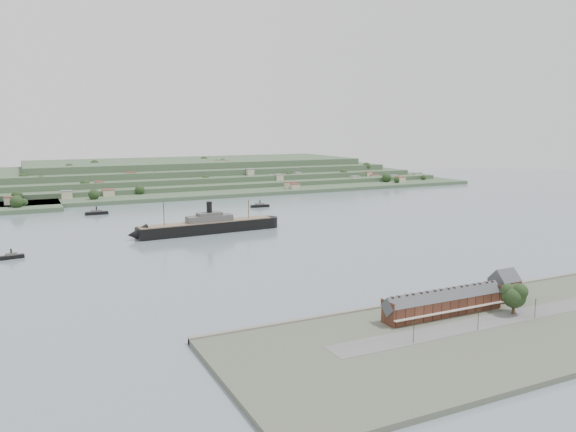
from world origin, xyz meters
name	(u,v)px	position (x,y,z in m)	size (l,w,h in m)	color
ground	(286,241)	(0.00, 0.00, 0.00)	(1400.00, 1400.00, 0.00)	slate
near_shore	(497,328)	(0.00, -186.75, 1.01)	(220.00, 80.00, 2.60)	#4C5142
terrace_row	(444,303)	(-10.00, -168.02, 6.84)	(55.60, 9.80, 11.07)	#402116
gabled_building	(504,286)	(27.50, -164.00, 8.19)	(10.40, 10.18, 14.09)	#402116
far_peninsula	(176,176)	(27.91, 393.10, 11.88)	(760.00, 309.00, 30.00)	#3B5538
steamship	(203,227)	(-42.21, 49.88, 5.08)	(114.71, 19.73, 27.50)	black
tugboat	(11,256)	(-167.34, 23.82, 1.50)	(14.05, 5.62, 6.15)	black
ferry_west	(97,213)	(-100.37, 174.86, 1.75)	(19.46, 5.58, 7.28)	black
ferry_east	(260,206)	(46.39, 153.53, 1.62)	(18.25, 6.32, 6.72)	black
fig_tree	(516,295)	(16.62, -179.96, 9.99)	(11.73, 10.16, 13.09)	#3D2E1C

